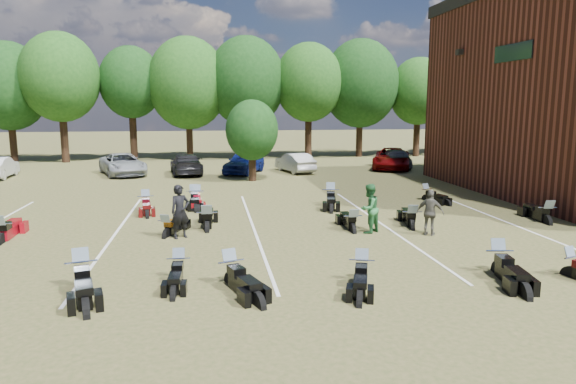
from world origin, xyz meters
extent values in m
plane|color=brown|center=(0.00, 0.00, 0.00)|extent=(160.00, 160.00, 0.00)
imported|color=#94999C|center=(-10.31, 19.50, 0.71)|extent=(4.00, 5.64, 1.43)
imported|color=black|center=(-6.14, 19.18, 0.69)|extent=(2.51, 4.98, 1.39)
imported|color=navy|center=(-2.27, 19.05, 0.76)|extent=(3.45, 4.79, 1.52)
imported|color=#B2B3AE|center=(1.26, 19.21, 0.67)|extent=(2.42, 4.27, 1.33)
imported|color=#620506|center=(8.53, 19.95, 0.76)|extent=(4.38, 6.00, 1.52)
imported|color=#3C3B41|center=(8.95, 20.35, 0.70)|extent=(2.93, 5.13, 1.40)
imported|color=black|center=(-5.63, 2.07, 0.94)|extent=(0.81, 0.71, 1.88)
imported|color=#276A34|center=(1.07, 1.80, 0.90)|extent=(1.10, 1.07, 1.79)
imported|color=#4E4C43|center=(3.11, 1.11, 0.82)|extent=(1.01, 0.89, 1.64)
cube|color=black|center=(9.35, 12.00, 7.50)|extent=(0.30, 0.40, 0.30)
cube|color=black|center=(9.47, 7.00, 7.00)|extent=(0.06, 3.00, 0.80)
cylinder|color=black|center=(-21.00, 29.00, 2.04)|extent=(0.58, 0.58, 4.08)
cylinder|color=black|center=(-16.00, 29.00, 2.04)|extent=(0.58, 0.58, 4.08)
ellipsoid|color=#1E4C19|center=(-16.00, 29.00, 6.33)|extent=(6.00, 6.00, 6.90)
cylinder|color=black|center=(-11.00, 29.00, 2.04)|extent=(0.57, 0.58, 4.08)
ellipsoid|color=#1E4C19|center=(-11.00, 29.00, 6.33)|extent=(6.00, 6.00, 6.90)
cylinder|color=black|center=(-6.00, 29.00, 2.04)|extent=(0.57, 0.58, 4.08)
ellipsoid|color=#1E4C19|center=(-6.00, 29.00, 6.33)|extent=(6.00, 6.00, 6.90)
cylinder|color=black|center=(-1.00, 29.00, 2.04)|extent=(0.58, 0.58, 4.08)
ellipsoid|color=#1E4C19|center=(-1.00, 29.00, 6.33)|extent=(6.00, 6.00, 6.90)
cylinder|color=black|center=(4.00, 29.00, 2.04)|extent=(0.57, 0.58, 4.08)
ellipsoid|color=#1E4C19|center=(4.00, 29.00, 6.33)|extent=(6.00, 6.00, 6.90)
cylinder|color=black|center=(9.00, 29.00, 2.04)|extent=(0.57, 0.58, 4.08)
ellipsoid|color=#1E4C19|center=(9.00, 29.00, 6.33)|extent=(6.00, 6.00, 6.90)
cylinder|color=black|center=(14.00, 29.00, 2.04)|extent=(0.57, 0.58, 4.08)
ellipsoid|color=#1E4C19|center=(14.00, 29.00, 6.33)|extent=(6.00, 6.00, 6.90)
cylinder|color=black|center=(19.00, 29.00, 2.04)|extent=(0.58, 0.58, 4.08)
ellipsoid|color=#1E4C19|center=(19.00, 29.00, 6.33)|extent=(6.00, 6.00, 6.90)
cylinder|color=black|center=(24.00, 29.00, 2.04)|extent=(0.58, 0.58, 4.08)
ellipsoid|color=#1E4C19|center=(24.00, 29.00, 6.33)|extent=(6.00, 6.00, 6.90)
cylinder|color=black|center=(-2.00, 15.50, 0.95)|extent=(0.24, 0.24, 1.90)
sphere|color=#1E4C19|center=(-2.00, 15.50, 3.10)|extent=(3.20, 3.20, 3.20)
cube|color=silver|center=(-8.00, 3.00, 0.01)|extent=(0.10, 14.00, 0.01)
cube|color=silver|center=(-3.00, 3.00, 0.01)|extent=(0.10, 14.00, 0.01)
cube|color=silver|center=(2.00, 3.00, 0.01)|extent=(0.10, 14.00, 0.01)
cube|color=silver|center=(7.00, 3.00, 0.01)|extent=(0.10, 14.00, 0.01)
camera|label=1|loc=(-4.56, -15.68, 4.56)|focal=32.00mm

